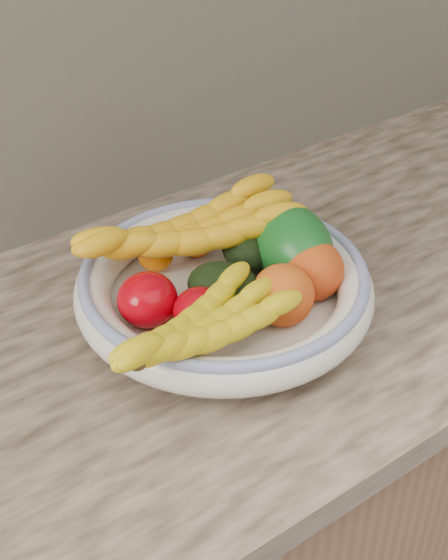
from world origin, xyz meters
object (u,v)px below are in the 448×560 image
Objects in this scene: green_mango at (291,245)px; banana_bunch_front at (201,333)px; fruit_bowl at (224,287)px; banana_bunch_back at (188,238)px.

banana_bunch_front is (-0.21, -0.09, 0.01)m from green_mango.
fruit_bowl is 1.18× the size of banana_bunch_back.
fruit_bowl is at bearing -75.90° from banana_bunch_back.
banana_bunch_back is at bearing 51.15° from banana_bunch_front.
fruit_bowl is 0.14m from banana_bunch_front.
banana_bunch_back reaches higher than banana_bunch_front.
green_mango is at bearing -2.82° from fruit_bowl.
banana_bunch_front is (-0.10, -0.09, 0.03)m from fruit_bowl.
fruit_bowl is 1.47× the size of banana_bunch_front.
fruit_bowl is 2.61× the size of green_mango.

